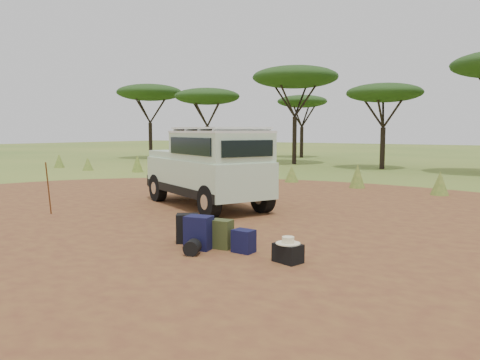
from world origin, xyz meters
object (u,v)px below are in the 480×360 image
Objects in this scene: backpack_black at (187,228)px; backpack_navy at (199,233)px; backpack_olive at (222,234)px; safari_vehicle at (209,169)px; hard_case at (288,253)px; walking_staff at (48,189)px; duffel_navy at (244,241)px.

backpack_navy reaches higher than backpack_black.
backpack_olive is (0.80, 0.02, -0.01)m from backpack_black.
backpack_navy is at bearing -146.69° from backpack_olive.
safari_vehicle reaches higher than backpack_olive.
backpack_olive is 1.46m from hard_case.
safari_vehicle is at bearing 8.36° from walking_staff.
hard_case is at bearing -6.44° from duffel_navy.
safari_vehicle is at bearing 155.16° from hard_case.
safari_vehicle is 7.98× the size of backpack_navy.
safari_vehicle is 11.04× the size of hard_case.
safari_vehicle is 4.32m from backpack_black.
backpack_navy is 1.77m from hard_case.
backpack_black reaches higher than hard_case.
walking_staff reaches higher than backpack_navy.
walking_staff is 7.15m from hard_case.
walking_staff is 3.41× the size of duffel_navy.
duffel_navy is at bearing -36.11° from backpack_black.
backpack_olive is at bearing 29.64° from backpack_navy.
walking_staff is 2.64× the size of backpack_olive.
safari_vehicle is at bearing 135.52° from duffel_navy.
backpack_navy reaches higher than backpack_olive.
safari_vehicle is at bearing 86.20° from backpack_black.
walking_staff is 2.50× the size of backpack_black.
safari_vehicle is at bearing 113.21° from backpack_navy.
backpack_olive reaches higher than duffel_navy.
duffel_navy is (0.81, 0.26, -0.10)m from backpack_navy.
backpack_navy is 1.49× the size of duffel_navy.
walking_staff is at bearing -104.03° from safari_vehicle.
duffel_navy is at bearing -20.90° from safari_vehicle.
hard_case is at bearing -46.67° from walking_staff.
walking_staff reaches higher than hard_case.
backpack_black reaches higher than backpack_olive.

